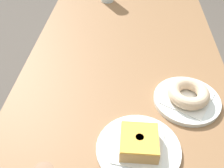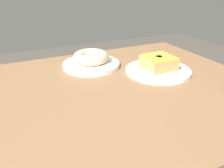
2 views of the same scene
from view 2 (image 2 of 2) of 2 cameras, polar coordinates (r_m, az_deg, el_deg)
The scene contains 7 objects.
table at distance 0.71m, azimuth -11.64°, elevation -8.93°, with size 1.25×0.74×0.72m.
plate_glazed_square at distance 0.86m, azimuth 10.80°, elevation 3.14°, with size 0.23×0.23×0.01m, color white.
napkin_glazed_square at distance 0.85m, azimuth 10.84°, elevation 3.57°, with size 0.13×0.13×0.00m, color white.
donut_glazed_square at distance 0.85m, azimuth 10.97°, elevation 5.05°, with size 0.10×0.10×0.04m.
plate_sugar_ring at distance 0.90m, azimuth -4.94°, elevation 4.61°, with size 0.21×0.21×0.01m, color white.
napkin_sugar_ring at distance 0.89m, azimuth -4.96°, elevation 5.14°, with size 0.13×0.13×0.00m, color white.
donut_sugar_ring at distance 0.89m, azimuth -5.01°, elevation 6.39°, with size 0.13×0.13×0.04m, color beige.
Camera 2 is at (-0.12, -0.59, 1.03)m, focal length 38.65 mm.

